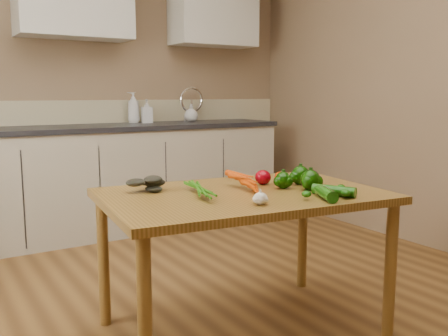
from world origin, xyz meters
name	(u,v)px	position (x,y,z in m)	size (l,w,h in m)	color
room	(228,74)	(0.00, 0.17, 1.25)	(4.04, 5.04, 2.64)	brown
counter_run	(122,177)	(0.21, 2.19, 0.46)	(2.84, 0.64, 1.14)	#B5AC97
upper_cabinets	(145,1)	(0.51, 2.32, 1.95)	(2.15, 0.35, 0.70)	silver
table	(243,208)	(0.03, 0.10, 0.62)	(1.39, 0.98, 0.70)	olive
soap_bottle_a	(133,107)	(0.40, 2.37, 1.04)	(0.10, 0.11, 0.27)	silver
soap_bottle_b	(147,111)	(0.50, 2.30, 1.00)	(0.09, 0.10, 0.21)	silver
soap_bottle_c	(191,113)	(0.93, 2.29, 0.98)	(0.13, 0.13, 0.16)	silver
carrot_bunch	(231,185)	(0.00, 0.14, 0.73)	(0.24, 0.19, 0.06)	#D04304
leafy_greens	(143,181)	(-0.36, 0.37, 0.74)	(0.19, 0.17, 0.09)	black
garlic_bulb	(260,199)	(-0.05, -0.16, 0.72)	(0.06, 0.06, 0.05)	beige
pepper_a	(283,180)	(0.25, 0.07, 0.74)	(0.08, 0.08, 0.08)	#0C3102
pepper_b	(300,175)	(0.39, 0.10, 0.74)	(0.10, 0.10, 0.10)	#0C3102
pepper_c	(311,180)	(0.34, -0.03, 0.74)	(0.10, 0.10, 0.10)	#0C3102
tomato_a	(263,177)	(0.23, 0.21, 0.73)	(0.08, 0.08, 0.08)	maroon
tomato_b	(280,177)	(0.35, 0.21, 0.72)	(0.06, 0.06, 0.06)	red
tomato_c	(302,175)	(0.46, 0.18, 0.73)	(0.07, 0.07, 0.07)	red
zucchini_a	(334,191)	(0.34, -0.19, 0.72)	(0.05, 0.05, 0.20)	#104507
zucchini_b	(326,194)	(0.25, -0.23, 0.72)	(0.05, 0.05, 0.18)	#104507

